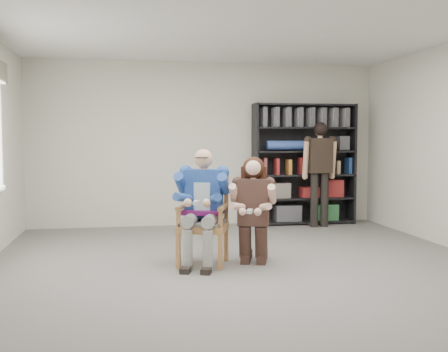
{
  "coord_description": "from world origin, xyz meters",
  "views": [
    {
      "loc": [
        -1.28,
        -5.47,
        1.48
      ],
      "look_at": [
        -0.2,
        0.6,
        1.05
      ],
      "focal_mm": 42.0,
      "sensor_mm": 36.0,
      "label": 1
    }
  ],
  "objects": [
    {
      "name": "room_shell",
      "position": [
        0.0,
        0.0,
        1.4
      ],
      "size": [
        6.0,
        7.0,
        2.8
      ],
      "primitive_type": null,
      "color": "silver",
      "rests_on": "ground"
    },
    {
      "name": "floor",
      "position": [
        0.0,
        0.0,
        0.0
      ],
      "size": [
        6.0,
        7.0,
        0.01
      ],
      "primitive_type": "cube",
      "color": "slate",
      "rests_on": "ground"
    },
    {
      "name": "armchair",
      "position": [
        -0.45,
        0.6,
        0.53
      ],
      "size": [
        0.78,
        0.76,
        1.06
      ],
      "primitive_type": null,
      "rotation": [
        0.0,
        0.0,
        -0.33
      ],
      "color": "#AE8348",
      "rests_on": "floor"
    },
    {
      "name": "seated_man",
      "position": [
        -0.45,
        0.6,
        0.69
      ],
      "size": [
        0.83,
        0.98,
        1.38
      ],
      "primitive_type": null,
      "rotation": [
        0.0,
        0.0,
        -0.33
      ],
      "color": "navy",
      "rests_on": "floor"
    },
    {
      "name": "kneeling_woman",
      "position": [
        0.13,
        0.48,
        0.63
      ],
      "size": [
        0.78,
        0.98,
        1.27
      ],
      "primitive_type": null,
      "rotation": [
        0.0,
        0.0,
        -0.33
      ],
      "color": "#37281E",
      "rests_on": "floor"
    },
    {
      "name": "bookshelf",
      "position": [
        1.7,
        3.28,
        1.05
      ],
      "size": [
        1.8,
        0.38,
        2.1
      ],
      "primitive_type": null,
      "color": "black",
      "rests_on": "floor"
    },
    {
      "name": "standing_man",
      "position": [
        1.86,
        2.92,
        0.88
      ],
      "size": [
        0.55,
        0.3,
        1.77
      ],
      "primitive_type": null,
      "rotation": [
        0.0,
        0.0,
        -0.0
      ],
      "color": "black",
      "rests_on": "floor"
    }
  ]
}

